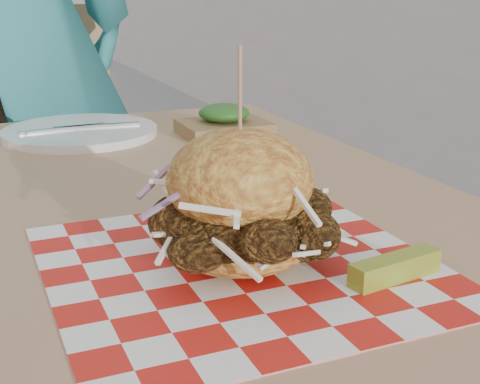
{
  "coord_description": "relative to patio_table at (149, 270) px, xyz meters",
  "views": [
    {
      "loc": [
        0.05,
        -1.02,
        1.01
      ],
      "look_at": [
        0.28,
        -0.47,
        0.82
      ],
      "focal_mm": 50.0,
      "sensor_mm": 36.0,
      "label": 1
    }
  ],
  "objects": [
    {
      "name": "kraft_tray",
      "position": [
        0.24,
        0.34,
        0.1
      ],
      "size": [
        0.15,
        0.12,
        0.06
      ],
      "color": "olive",
      "rests_on": "patio_table"
    },
    {
      "name": "patio_chair",
      "position": [
        -0.02,
        1.03,
        -0.12
      ],
      "size": [
        0.49,
        0.49,
        0.95
      ],
      "rotation": [
        0.0,
        0.0,
        0.17
      ],
      "color": "tan",
      "rests_on": "ground"
    },
    {
      "name": "paper_liner",
      "position": [
        0.04,
        -0.19,
        0.08
      ],
      "size": [
        0.36,
        0.36,
        0.0
      ],
      "primitive_type": "cube",
      "color": "red",
      "rests_on": "patio_table"
    },
    {
      "name": "sandwich",
      "position": [
        0.04,
        -0.19,
        0.14
      ],
      "size": [
        0.18,
        0.18,
        0.21
      ],
      "color": "gold",
      "rests_on": "paper_liner"
    },
    {
      "name": "place_setting",
      "position": [
        0.0,
        0.43,
        0.09
      ],
      "size": [
        0.27,
        0.27,
        0.02
      ],
      "color": "white",
      "rests_on": "patio_table"
    },
    {
      "name": "pickle_spear",
      "position": [
        0.16,
        -0.28,
        0.09
      ],
      "size": [
        0.1,
        0.04,
        0.02
      ],
      "primitive_type": "cube",
      "rotation": [
        0.0,
        0.0,
        0.15
      ],
      "color": "olive",
      "rests_on": "paper_liner"
    },
    {
      "name": "patio_table",
      "position": [
        0.0,
        0.0,
        0.0
      ],
      "size": [
        0.8,
        1.2,
        0.75
      ],
      "color": "tan",
      "rests_on": "ground"
    }
  ]
}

